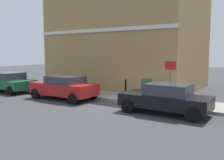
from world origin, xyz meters
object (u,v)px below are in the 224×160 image
Objects in this scene: car_black at (166,98)px; bollard_near_cabinet at (126,87)px; car_red at (64,87)px; utility_cabinet at (146,89)px; street_sign at (170,76)px; car_green at (8,82)px.

bollard_near_cabinet is at bearing -35.87° from car_black.
car_black is at bearing -124.50° from bollard_near_cabinet.
car_black is 0.99× the size of car_red.
street_sign is at bearing -119.68° from utility_cabinet.
car_black reaches higher than bollard_near_cabinet.
car_red is 5.02m from utility_cabinet.
bollard_near_cabinet is (2.55, 3.72, -0.03)m from car_black.
utility_cabinet is 1.52m from bollard_near_cabinet.
car_green is at bearing -0.33° from car_black.
car_black and car_green have the same top height.
bollard_near_cabinet is at bearing -137.95° from car_red.
car_red is (-0.05, 6.55, 0.03)m from car_black.
street_sign is (1.44, -6.22, 0.90)m from car_red.
car_black reaches higher than utility_cabinet.
car_green is at bearing 108.33° from bollard_near_cabinet.
car_black is 4.51m from bollard_near_cabinet.
car_black is at bearing -138.06° from utility_cabinet.
street_sign reaches higher than car_black.
car_green is 10.24m from utility_cabinet.
car_red is at bearing 103.01° from street_sign.
street_sign is (1.61, -11.76, 0.92)m from car_green.
bollard_near_cabinet is at bearing 70.97° from street_sign.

